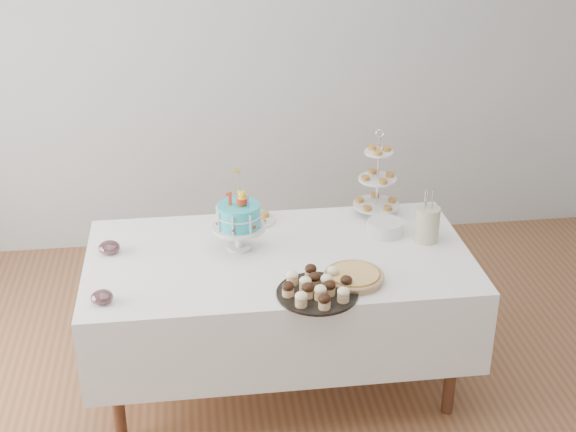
{
  "coord_description": "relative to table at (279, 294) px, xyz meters",
  "views": [
    {
      "loc": [
        -0.41,
        -3.2,
        2.69
      ],
      "look_at": [
        0.05,
        0.3,
        0.98
      ],
      "focal_mm": 50.0,
      "sensor_mm": 36.0,
      "label": 1
    }
  ],
  "objects": [
    {
      "name": "table",
      "position": [
        0.0,
        0.0,
        0.0
      ],
      "size": [
        1.92,
        1.02,
        0.77
      ],
      "color": "white",
      "rests_on": "floor"
    },
    {
      "name": "floor",
      "position": [
        0.0,
        -0.3,
        -0.54
      ],
      "size": [
        5.0,
        5.0,
        0.0
      ],
      "primitive_type": "plane",
      "color": "brown",
      "rests_on": "ground"
    },
    {
      "name": "plate_stack",
      "position": [
        0.58,
        0.16,
        0.26
      ],
      "size": [
        0.19,
        0.19,
        0.07
      ],
      "color": "silver",
      "rests_on": "table"
    },
    {
      "name": "tiered_stand",
      "position": [
        0.59,
        0.4,
        0.43
      ],
      "size": [
        0.25,
        0.25,
        0.5
      ],
      "color": "silver",
      "rests_on": "table"
    },
    {
      "name": "walls",
      "position": [
        0.0,
        -0.3,
        0.81
      ],
      "size": [
        5.04,
        4.04,
        2.7
      ],
      "color": "#ADAFB2",
      "rests_on": "floor"
    },
    {
      "name": "jam_bowl_b",
      "position": [
        -0.84,
        0.13,
        0.26
      ],
      "size": [
        0.11,
        0.11,
        0.06
      ],
      "color": "silver",
      "rests_on": "table"
    },
    {
      "name": "pie",
      "position": [
        0.32,
        -0.31,
        0.25
      ],
      "size": [
        0.29,
        0.29,
        0.05
      ],
      "color": "tan",
      "rests_on": "table"
    },
    {
      "name": "birthday_cake",
      "position": [
        -0.19,
        0.09,
        0.34
      ],
      "size": [
        0.27,
        0.27,
        0.42
      ],
      "rotation": [
        0.0,
        0.0,
        -0.33
      ],
      "color": "silver",
      "rests_on": "table"
    },
    {
      "name": "jam_bowl_a",
      "position": [
        -0.84,
        -0.34,
        0.26
      ],
      "size": [
        0.1,
        0.1,
        0.06
      ],
      "color": "silver",
      "rests_on": "table"
    },
    {
      "name": "cupcake_tray",
      "position": [
        0.13,
        -0.4,
        0.27
      ],
      "size": [
        0.38,
        0.38,
        0.09
      ],
      "color": "black",
      "rests_on": "table"
    },
    {
      "name": "utensil_pitcher",
      "position": [
        0.77,
        0.06,
        0.33
      ],
      "size": [
        0.13,
        0.13,
        0.28
      ],
      "rotation": [
        0.0,
        0.0,
        0.31
      ],
      "color": "beige",
      "rests_on": "table"
    },
    {
      "name": "pastry_plate",
      "position": [
        -0.09,
        0.4,
        0.24
      ],
      "size": [
        0.24,
        0.24,
        0.04
      ],
      "color": "silver",
      "rests_on": "table"
    }
  ]
}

